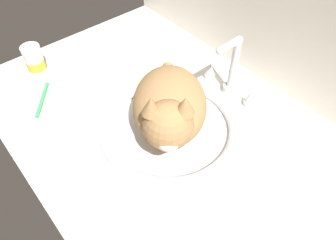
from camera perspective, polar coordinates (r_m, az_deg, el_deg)
name	(u,v)px	position (r cm, az deg, el deg)	size (l,w,h in cm)	color
countertop	(169,134)	(84.60, 0.27, -2.54)	(114.07, 70.67, 3.00)	silver
backsplash_wall	(269,28)	(95.25, 17.89, 15.60)	(114.07, 2.40, 38.04)	silver
sink_basin	(168,127)	(82.47, 0.00, -1.22)	(37.05, 37.05, 3.06)	white
faucet	(230,73)	(90.65, 11.20, 8.42)	(18.98, 10.22, 19.04)	silver
cat	(168,108)	(74.13, 0.01, 2.11)	(32.48, 29.80, 18.48)	tan
pill_bottle	(35,60)	(106.43, -23.09, 9.92)	(5.75, 5.75, 9.39)	white
toothbrush	(43,95)	(98.87, -21.71, 4.26)	(13.75, 10.97, 1.70)	#3FB266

